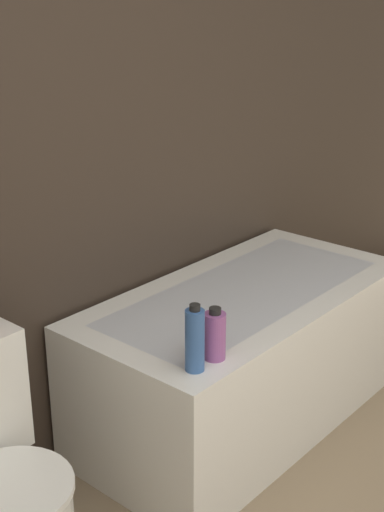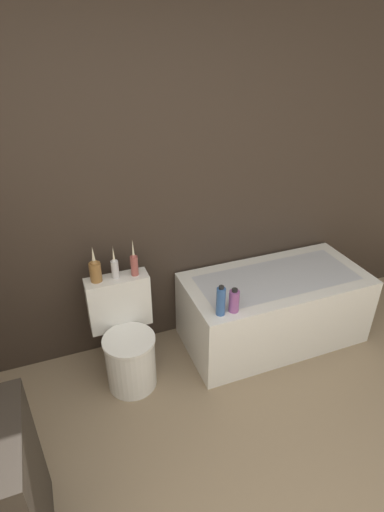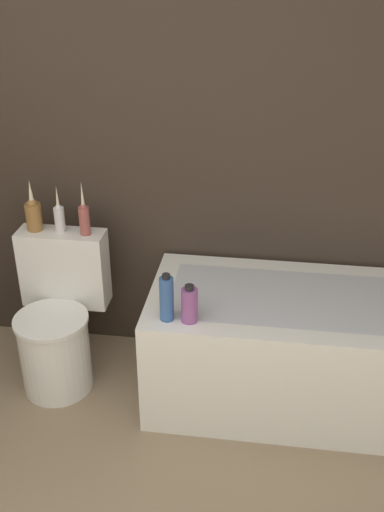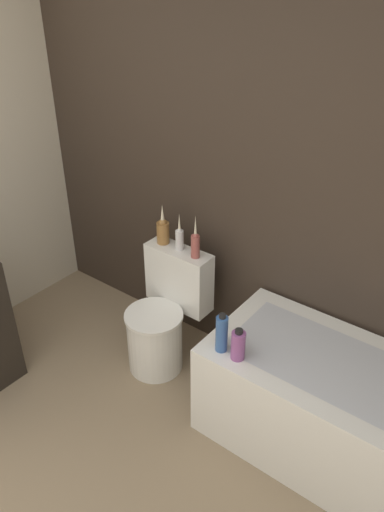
% 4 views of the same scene
% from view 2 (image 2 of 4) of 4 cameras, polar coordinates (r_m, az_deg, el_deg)
% --- Properties ---
extents(wall_back_tiled, '(6.40, 0.06, 2.60)m').
position_cam_2_polar(wall_back_tiled, '(2.82, -5.03, 10.25)').
color(wall_back_tiled, '#332821').
rests_on(wall_back_tiled, ground_plane).
extents(bathtub, '(1.42, 0.69, 0.57)m').
position_cam_2_polar(bathtub, '(3.29, 11.55, -7.23)').
color(bathtub, white).
rests_on(bathtub, ground).
extents(toilet, '(0.44, 0.51, 0.75)m').
position_cam_2_polar(toilet, '(2.90, -9.32, -11.79)').
color(toilet, white).
rests_on(toilet, ground).
extents(vase_gold, '(0.08, 0.08, 0.26)m').
position_cam_2_polar(vase_gold, '(2.73, -13.67, -1.90)').
color(vase_gold, olive).
rests_on(vase_gold, toilet).
extents(vase_silver, '(0.05, 0.05, 0.24)m').
position_cam_2_polar(vase_silver, '(2.75, -10.97, -1.58)').
color(vase_silver, silver).
rests_on(vase_silver, toilet).
extents(vase_bronze, '(0.05, 0.05, 0.27)m').
position_cam_2_polar(vase_bronze, '(2.75, -8.26, -1.05)').
color(vase_bronze, '#994C47').
rests_on(vase_bronze, toilet).
extents(shampoo_bottle_tall, '(0.06, 0.06, 0.22)m').
position_cam_2_polar(shampoo_bottle_tall, '(2.64, 4.14, -6.45)').
color(shampoo_bottle_tall, '#335999').
rests_on(shampoo_bottle_tall, bathtub).
extents(shampoo_bottle_short, '(0.07, 0.07, 0.18)m').
position_cam_2_polar(shampoo_bottle_short, '(2.69, 6.03, -6.38)').
color(shampoo_bottle_short, '#8C4C8C').
rests_on(shampoo_bottle_short, bathtub).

